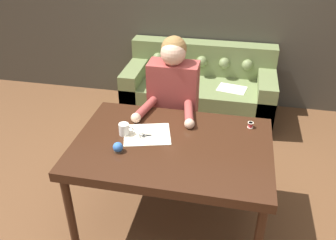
% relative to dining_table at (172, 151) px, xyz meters
% --- Properties ---
extents(ground_plane, '(16.00, 16.00, 0.00)m').
position_rel_dining_table_xyz_m(ground_plane, '(0.05, -0.11, -0.69)').
color(ground_plane, brown).
extents(dining_table, '(1.41, 0.98, 0.76)m').
position_rel_dining_table_xyz_m(dining_table, '(0.00, 0.00, 0.00)').
color(dining_table, '#381E11').
rests_on(dining_table, ground_plane).
extents(couch, '(1.73, 0.81, 0.83)m').
position_rel_dining_table_xyz_m(couch, '(-0.02, 1.79, -0.39)').
color(couch, olive).
rests_on(couch, ground_plane).
extents(person, '(0.50, 0.61, 1.33)m').
position_rel_dining_table_xyz_m(person, '(-0.12, 0.65, -0.01)').
color(person, '#33281E').
rests_on(person, ground_plane).
extents(pattern_paper_main, '(0.41, 0.37, 0.00)m').
position_rel_dining_table_xyz_m(pattern_paper_main, '(-0.20, 0.07, 0.07)').
color(pattern_paper_main, beige).
rests_on(pattern_paper_main, dining_table).
extents(scissors, '(0.20, 0.12, 0.01)m').
position_rel_dining_table_xyz_m(scissors, '(-0.20, 0.06, 0.07)').
color(scissors, silver).
rests_on(scissors, dining_table).
extents(mug, '(0.11, 0.08, 0.09)m').
position_rel_dining_table_xyz_m(mug, '(-0.37, 0.04, 0.12)').
color(mug, silver).
rests_on(mug, dining_table).
extents(thread_spool, '(0.04, 0.04, 0.05)m').
position_rel_dining_table_xyz_m(thread_spool, '(0.55, 0.33, 0.09)').
color(thread_spool, red).
rests_on(thread_spool, dining_table).
extents(pin_cushion, '(0.07, 0.07, 0.07)m').
position_rel_dining_table_xyz_m(pin_cushion, '(-0.35, -0.17, 0.10)').
color(pin_cushion, '#4C3828').
rests_on(pin_cushion, dining_table).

